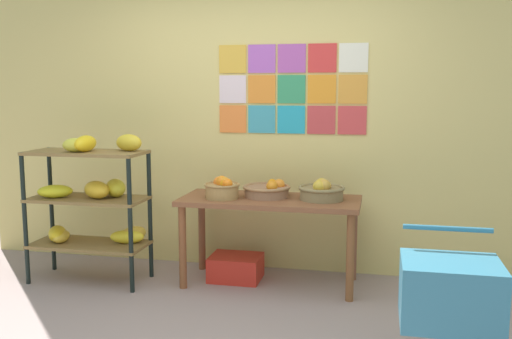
{
  "coord_description": "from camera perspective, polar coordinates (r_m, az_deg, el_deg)",
  "views": [
    {
      "loc": [
        1.09,
        -3.14,
        1.58
      ],
      "look_at": [
        0.2,
        0.9,
        1.0
      ],
      "focal_mm": 39.91,
      "sensor_mm": 36.0,
      "label": 1
    }
  ],
  "objects": [
    {
      "name": "fruit_basket_left",
      "position": [
        4.62,
        1.18,
        -2.06
      ],
      "size": [
        0.39,
        0.39,
        0.15
      ],
      "color": "#986D4E",
      "rests_on": "display_table"
    },
    {
      "name": "produce_crate_under_table",
      "position": [
        4.83,
        -2.04,
        -9.79
      ],
      "size": [
        0.42,
        0.33,
        0.2
      ],
      "primitive_type": "cube",
      "color": "red",
      "rests_on": "ground"
    },
    {
      "name": "display_table",
      "position": [
        4.59,
        1.41,
        -4.08
      ],
      "size": [
        1.44,
        0.62,
        0.71
      ],
      "color": "brown",
      "rests_on": "ground"
    },
    {
      "name": "fruit_basket_centre",
      "position": [
        4.56,
        -3.39,
        -1.86
      ],
      "size": [
        0.29,
        0.29,
        0.18
      ],
      "color": "#A68049",
      "rests_on": "display_table"
    },
    {
      "name": "shopping_cart",
      "position": [
        3.32,
        18.84,
        -12.09
      ],
      "size": [
        0.52,
        0.48,
        0.8
      ],
      "rotation": [
        0.0,
        0.0,
        -0.22
      ],
      "color": "black",
      "rests_on": "ground"
    },
    {
      "name": "back_wall_with_art",
      "position": [
        4.98,
        -0.19,
        6.51
      ],
      "size": [
        5.16,
        0.07,
        2.89
      ],
      "color": "#E0C874",
      "rests_on": "ground"
    },
    {
      "name": "fruit_basket_back_right",
      "position": [
        4.53,
        6.61,
        -2.12
      ],
      "size": [
        0.37,
        0.37,
        0.17
      ],
      "color": "olive",
      "rests_on": "display_table"
    },
    {
      "name": "banana_shelf_unit",
      "position": [
        4.85,
        -16.07,
        -2.67
      ],
      "size": [
        0.95,
        0.48,
        1.22
      ],
      "color": "black",
      "rests_on": "ground"
    }
  ]
}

